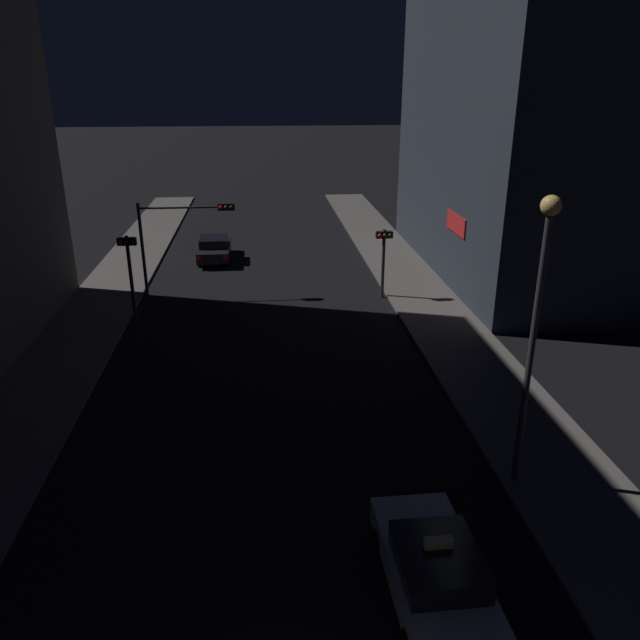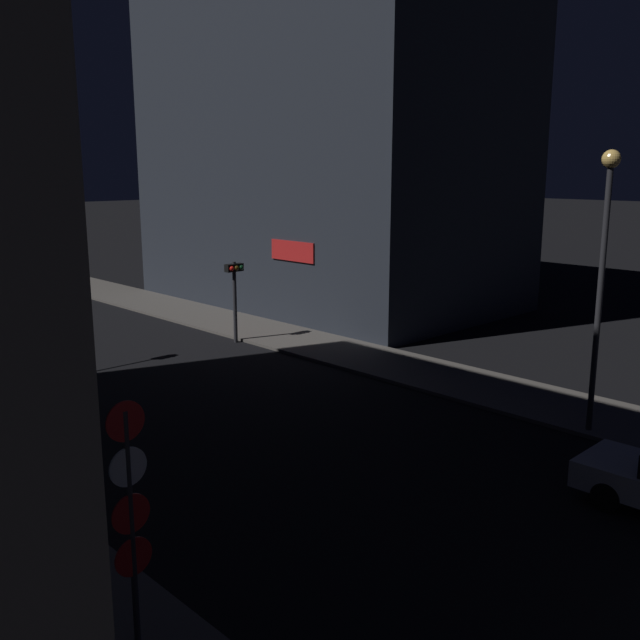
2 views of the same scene
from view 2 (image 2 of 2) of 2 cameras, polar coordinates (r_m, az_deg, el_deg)
sidewalk_right at (r=32.22m, az=-5.56°, el=-0.67°), size 3.42×55.00×0.12m
building_facade_right at (r=38.68m, az=0.63°, el=16.02°), size 11.89×19.01×19.59m
traffic_light_right_kerb at (r=29.45m, az=-6.88°, el=2.87°), size 0.80×0.42×3.42m
sign_pole_left at (r=11.04m, az=-15.04°, el=-14.47°), size 0.61×0.10×3.83m
street_lamp_near_block at (r=19.97m, az=21.88°, el=5.18°), size 0.48×0.48×7.52m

